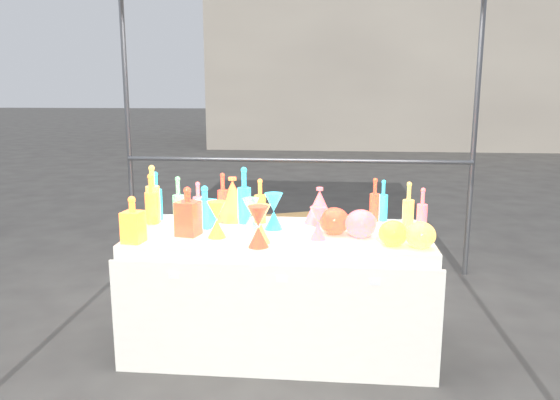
# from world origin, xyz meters

# --- Properties ---
(ground) EXTENTS (80.00, 80.00, 0.00)m
(ground) POSITION_xyz_m (0.00, 0.00, 0.00)
(ground) COLOR #5C5A55
(ground) RESTS_ON ground
(display_table) EXTENTS (1.84, 0.83, 0.75)m
(display_table) POSITION_xyz_m (0.00, -0.01, 0.37)
(display_table) COLOR white
(display_table) RESTS_ON ground
(background_building) EXTENTS (14.00, 6.00, 6.00)m
(background_building) POSITION_xyz_m (4.00, 14.00, 3.00)
(background_building) COLOR #A59A89
(background_building) RESTS_ON ground
(cardboard_box_closed) EXTENTS (0.70, 0.62, 0.42)m
(cardboard_box_closed) POSITION_xyz_m (-0.02, 1.73, 0.21)
(cardboard_box_closed) COLOR tan
(cardboard_box_closed) RESTS_ON ground
(cardboard_box_flat) EXTENTS (0.74, 0.61, 0.06)m
(cardboard_box_flat) POSITION_xyz_m (0.55, 2.33, 0.03)
(cardboard_box_flat) COLOR tan
(cardboard_box_flat) RESTS_ON ground
(bottle_0) EXTENTS (0.11, 0.11, 0.33)m
(bottle_0) POSITION_xyz_m (-0.85, 0.14, 0.91)
(bottle_0) COLOR red
(bottle_0) RESTS_ON display_table
(bottle_1) EXTENTS (0.08, 0.08, 0.33)m
(bottle_1) POSITION_xyz_m (-0.85, 0.24, 0.91)
(bottle_1) COLOR #23971B
(bottle_1) RESTS_ON display_table
(bottle_2) EXTENTS (0.08, 0.08, 0.32)m
(bottle_2) POSITION_xyz_m (-0.41, 0.26, 0.91)
(bottle_2) COLOR orange
(bottle_2) RESTS_ON display_table
(bottle_3) EXTENTS (0.08, 0.08, 0.27)m
(bottle_3) POSITION_xyz_m (-0.56, 0.19, 0.89)
(bottle_3) COLOR #2B22CA
(bottle_3) RESTS_ON display_table
(bottle_4) EXTENTS (0.11, 0.11, 0.38)m
(bottle_4) POSITION_xyz_m (-0.85, 0.17, 0.94)
(bottle_4) COLOR #116D61
(bottle_4) RESTS_ON display_table
(bottle_5) EXTENTS (0.09, 0.09, 0.33)m
(bottle_5) POSITION_xyz_m (-0.64, 0.04, 0.91)
(bottle_5) COLOR #C026A3
(bottle_5) RESTS_ON display_table
(bottle_6) EXTENTS (0.09, 0.09, 0.29)m
(bottle_6) POSITION_xyz_m (-0.15, 0.23, 0.90)
(bottle_6) COLOR red
(bottle_6) RESTS_ON display_table
(bottle_7) EXTENTS (0.11, 0.11, 0.37)m
(bottle_7) POSITION_xyz_m (-0.25, 0.20, 0.94)
(bottle_7) COLOR #23971B
(bottle_7) RESTS_ON display_table
(decanter_0) EXTENTS (0.12, 0.12, 0.27)m
(decanter_0) POSITION_xyz_m (-0.81, -0.31, 0.89)
(decanter_0) COLOR red
(decanter_0) RESTS_ON display_table
(decanter_1) EXTENTS (0.15, 0.15, 0.30)m
(decanter_1) POSITION_xyz_m (-0.54, -0.13, 0.90)
(decanter_1) COLOR orange
(decanter_1) RESTS_ON display_table
(decanter_2) EXTENTS (0.14, 0.14, 0.27)m
(decanter_2) POSITION_xyz_m (-0.48, 0.07, 0.88)
(decanter_2) COLOR #23971B
(decanter_2) RESTS_ON display_table
(hourglass_0) EXTENTS (0.12, 0.12, 0.23)m
(hourglass_0) POSITION_xyz_m (-0.09, -0.34, 0.87)
(hourglass_0) COLOR orange
(hourglass_0) RESTS_ON display_table
(hourglass_1) EXTENTS (0.11, 0.11, 0.19)m
(hourglass_1) POSITION_xyz_m (0.24, -0.15, 0.85)
(hourglass_1) COLOR #2B22CA
(hourglass_1) RESTS_ON display_table
(hourglass_2) EXTENTS (0.12, 0.12, 0.22)m
(hourglass_2) POSITION_xyz_m (-0.09, -0.25, 0.86)
(hourglass_2) COLOR #116D61
(hourglass_2) RESTS_ON display_table
(hourglass_3) EXTENTS (0.11, 0.11, 0.21)m
(hourglass_3) POSITION_xyz_m (-0.18, 0.00, 0.85)
(hourglass_3) COLOR #C026A3
(hourglass_3) RESTS_ON display_table
(hourglass_4) EXTENTS (0.12, 0.12, 0.22)m
(hourglass_4) POSITION_xyz_m (-0.36, -0.16, 0.86)
(hourglass_4) COLOR red
(hourglass_4) RESTS_ON display_table
(hourglass_5) EXTENTS (0.15, 0.15, 0.23)m
(hourglass_5) POSITION_xyz_m (-0.05, 0.06, 0.86)
(hourglass_5) COLOR #23971B
(hourglass_5) RESTS_ON display_table
(globe_0) EXTENTS (0.17, 0.17, 0.13)m
(globe_0) POSITION_xyz_m (0.66, -0.25, 0.82)
(globe_0) COLOR red
(globe_0) RESTS_ON display_table
(globe_1) EXTENTS (0.22, 0.22, 0.13)m
(globe_1) POSITION_xyz_m (0.80, -0.28, 0.82)
(globe_1) COLOR #116D61
(globe_1) RESTS_ON display_table
(globe_2) EXTENTS (0.22, 0.22, 0.15)m
(globe_2) POSITION_xyz_m (0.33, -0.02, 0.82)
(globe_2) COLOR orange
(globe_2) RESTS_ON display_table
(globe_3) EXTENTS (0.24, 0.24, 0.15)m
(globe_3) POSITION_xyz_m (0.49, -0.09, 0.82)
(globe_3) COLOR #2B22CA
(globe_3) RESTS_ON display_table
(lampshade_0) EXTENTS (0.32, 0.32, 0.29)m
(lampshade_0) POSITION_xyz_m (-0.34, 0.28, 0.89)
(lampshade_0) COLOR yellow
(lampshade_0) RESTS_ON display_table
(lampshade_2) EXTENTS (0.25, 0.25, 0.24)m
(lampshade_2) POSITION_xyz_m (0.23, 0.24, 0.87)
(lampshade_2) COLOR #2B22CA
(lampshade_2) RESTS_ON display_table
(bottle_8) EXTENTS (0.08, 0.08, 0.28)m
(bottle_8) POSITION_xyz_m (0.65, 0.35, 0.89)
(bottle_8) COLOR #23971B
(bottle_8) RESTS_ON display_table
(bottle_9) EXTENTS (0.07, 0.07, 0.29)m
(bottle_9) POSITION_xyz_m (0.60, 0.34, 0.89)
(bottle_9) COLOR orange
(bottle_9) RESTS_ON display_table
(bottle_10) EXTENTS (0.07, 0.07, 0.28)m
(bottle_10) POSITION_xyz_m (0.86, 0.05, 0.89)
(bottle_10) COLOR #2B22CA
(bottle_10) RESTS_ON display_table
(bottle_11) EXTENTS (0.07, 0.07, 0.31)m
(bottle_11) POSITION_xyz_m (0.78, 0.08, 0.91)
(bottle_11) COLOR #116D61
(bottle_11) RESTS_ON display_table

